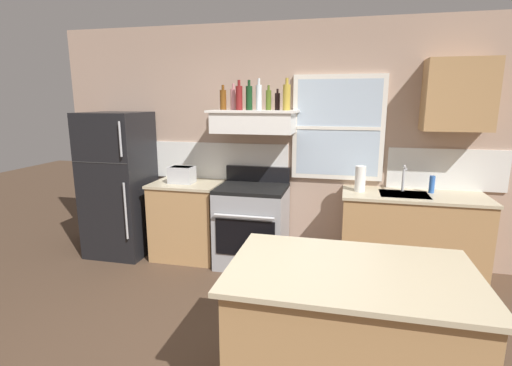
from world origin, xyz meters
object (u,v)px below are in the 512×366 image
Objects in this scene: stove_range at (252,225)px; bottle_rose_pink at (233,99)px; toaster at (182,174)px; kitchen_island at (347,339)px; dish_soap_bottle at (432,184)px; bottle_olive_oil_square at (268,100)px; bottle_red_label_wine at (239,97)px; bottle_dark_green_wine at (249,98)px; bottle_amber_wine at (223,99)px; refrigerator at (119,184)px; bottle_clear_tall at (259,97)px; paper_towel_roll at (360,179)px; bottle_balsamic_dark at (278,101)px; bottle_champagne_gold_foil at (287,97)px.

stove_range is 3.82× the size of bottle_rose_pink.
toaster is 0.21× the size of kitchen_island.
toaster is at bearing -177.31° from dish_soap_bottle.
bottle_red_label_wine is at bearing -165.56° from bottle_olive_oil_square.
bottle_olive_oil_square is at bearing -3.76° from bottle_rose_pink.
dish_soap_bottle is (1.73, 0.01, -0.86)m from bottle_olive_oil_square.
bottle_amber_wine is at bearing 171.05° from bottle_dark_green_wine.
bottle_rose_pink reaches higher than dish_soap_bottle.
bottle_rose_pink is (1.40, 0.18, 1.01)m from refrigerator.
bottle_clear_tall is 2.03m from dish_soap_bottle.
bottle_clear_tall is at bearing -13.15° from bottle_rose_pink.
bottle_red_label_wine reaches higher than paper_towel_roll.
bottle_balsamic_dark reaches higher than dish_soap_bottle.
refrigerator is 2.07m from bottle_olive_oil_square.
dish_soap_bottle is at bearing 1.68° from bottle_dark_green_wine.
paper_towel_roll is at bearing -172.11° from dish_soap_bottle.
bottle_red_label_wine is 1.00× the size of bottle_dark_green_wine.
bottle_clear_tall is at bearing -6.30° from bottle_amber_wine.
bottle_rose_pink is at bearing 166.85° from bottle_clear_tall.
bottle_rose_pink is 2.30m from dish_soap_bottle.
stove_range is 3.43× the size of bottle_dark_green_wine.
bottle_balsamic_dark is at bearing 141.11° from bottle_champagne_gold_foil.
bottle_olive_oil_square is (0.40, -0.03, -0.01)m from bottle_rose_pink.
paper_towel_roll is at bearing -5.19° from bottle_olive_oil_square.
bottle_amber_wine is at bearing 173.67° from bottle_champagne_gold_foil.
bottle_red_label_wine reaches higher than bottle_olive_oil_square.
bottle_balsamic_dark is at bearing 15.43° from bottle_clear_tall.
stove_range is 3.42× the size of bottle_red_label_wine.
refrigerator is 6.00× the size of bottle_rose_pink.
paper_towel_roll is at bearing -4.78° from bottle_rose_pink.
bottle_amber_wine is 0.12m from bottle_rose_pink.
refrigerator reaches higher than stove_range.
bottle_red_label_wine is 0.96× the size of bottle_champagne_gold_foil.
bottle_rose_pink is at bearing 13.84° from toaster.
bottle_rose_pink is 0.32m from bottle_clear_tall.
paper_towel_roll is at bearing -0.85° from bottle_champagne_gold_foil.
bottle_clear_tall is (0.42, -0.05, 0.03)m from bottle_amber_wine.
bottle_champagne_gold_foil is 1.85× the size of dish_soap_bottle.
bottle_champagne_gold_foil is at bearing -9.79° from bottle_rose_pink.
bottle_champagne_gold_foil is 1.76m from dish_soap_bottle.
bottle_balsamic_dark is 1.83m from dish_soap_bottle.
bottle_clear_tall is at bearing -178.31° from dish_soap_bottle.
bottle_dark_green_wine is at bearing 118.80° from kitchen_island.
paper_towel_roll is (0.79, -0.01, -0.84)m from bottle_champagne_gold_foil.
dish_soap_bottle is 0.13× the size of kitchen_island.
refrigerator is at bearing -175.19° from bottle_olive_oil_square.
toaster is at bearing -166.16° from bottle_rose_pink.
bottle_dark_green_wine is (0.31, -0.05, 0.02)m from bottle_amber_wine.
bottle_red_label_wine is (0.09, -0.11, 0.01)m from bottle_rose_pink.
paper_towel_roll is at bearing -6.36° from bottle_balsamic_dark.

